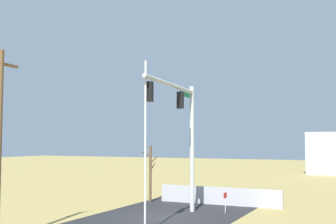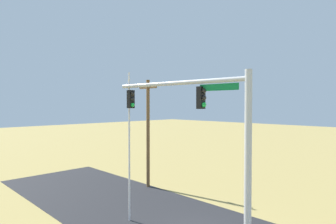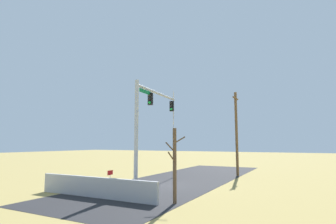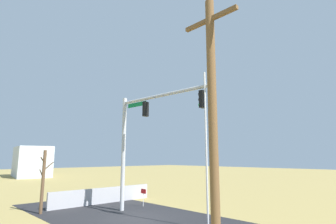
{
  "view_description": "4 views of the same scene",
  "coord_description": "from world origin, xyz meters",
  "px_view_note": "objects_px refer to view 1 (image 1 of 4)",
  "views": [
    {
      "loc": [
        -21.64,
        -10.73,
        4.25
      ],
      "look_at": [
        -1.25,
        -0.97,
        5.82
      ],
      "focal_mm": 45.54,
      "sensor_mm": 36.0,
      "label": 1
    },
    {
      "loc": [
        8.04,
        -10.46,
        6.29
      ],
      "look_at": [
        -1.97,
        -0.48,
        5.95
      ],
      "focal_mm": 30.12,
      "sensor_mm": 36.0,
      "label": 2
    },
    {
      "loc": [
        18.22,
        9.9,
        3.16
      ],
      "look_at": [
        -1.58,
        -0.43,
        5.76
      ],
      "focal_mm": 28.59,
      "sensor_mm": 36.0,
      "label": 3
    },
    {
      "loc": [
        -12.81,
        9.73,
        3.48
      ],
      "look_at": [
        -1.57,
        -0.99,
        6.17
      ],
      "focal_mm": 28.26,
      "sensor_mm": 36.0,
      "label": 4
    }
  ],
  "objects_px": {
    "signal_mast": "(182,123)",
    "bare_tree": "(150,173)",
    "open_sign": "(225,198)",
    "flagpole": "(145,146)"
  },
  "relations": [
    {
      "from": "signal_mast",
      "to": "bare_tree",
      "type": "height_order",
      "value": "signal_mast"
    },
    {
      "from": "signal_mast",
      "to": "open_sign",
      "type": "height_order",
      "value": "signal_mast"
    },
    {
      "from": "flagpole",
      "to": "open_sign",
      "type": "xyz_separation_m",
      "value": [
        7.09,
        -1.55,
        -3.12
      ]
    },
    {
      "from": "flagpole",
      "to": "open_sign",
      "type": "height_order",
      "value": "flagpole"
    },
    {
      "from": "signal_mast",
      "to": "flagpole",
      "type": "relative_size",
      "value": 0.95
    },
    {
      "from": "flagpole",
      "to": "open_sign",
      "type": "distance_m",
      "value": 7.9
    },
    {
      "from": "bare_tree",
      "to": "open_sign",
      "type": "height_order",
      "value": "bare_tree"
    },
    {
      "from": "bare_tree",
      "to": "signal_mast",
      "type": "bearing_deg",
      "value": -135.09
    },
    {
      "from": "signal_mast",
      "to": "flagpole",
      "type": "distance_m",
      "value": 5.2
    },
    {
      "from": "signal_mast",
      "to": "open_sign",
      "type": "distance_m",
      "value": 5.22
    }
  ]
}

